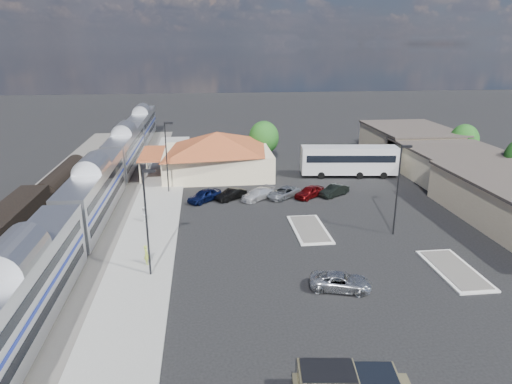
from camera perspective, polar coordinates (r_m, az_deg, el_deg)
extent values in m
plane|color=black|center=(44.19, 2.19, -5.99)|extent=(280.00, 280.00, 0.00)
cube|color=#4C4944|center=(53.19, -22.23, -3.06)|extent=(16.00, 100.00, 0.12)
cube|color=gray|center=(49.56, -12.76, -3.59)|extent=(5.50, 92.00, 0.18)
cube|color=silver|center=(32.50, -27.40, -11.50)|extent=(3.00, 20.00, 5.00)
cube|color=black|center=(33.85, -26.71, -15.59)|extent=(2.20, 16.00, 0.60)
cube|color=silver|center=(51.05, -19.52, -0.04)|extent=(3.00, 20.00, 5.00)
cube|color=black|center=(51.92, -19.21, -2.93)|extent=(2.20, 16.00, 0.60)
cube|color=silver|center=(70.98, -15.99, 5.18)|extent=(3.00, 20.00, 5.00)
cube|color=black|center=(71.61, -15.80, 3.04)|extent=(2.20, 16.00, 0.60)
cube|color=silver|center=(91.39, -13.99, 8.09)|extent=(3.00, 20.00, 5.00)
cube|color=black|center=(91.88, -13.86, 6.40)|extent=(2.20, 16.00, 0.60)
cube|color=black|center=(47.13, -28.25, -3.77)|extent=(2.80, 14.00, 3.60)
cube|color=black|center=(47.80, -27.91, -5.90)|extent=(2.20, 12.00, 0.60)
cylinder|color=black|center=(61.52, -23.07, 1.60)|extent=(2.80, 14.00, 2.80)
cube|color=black|center=(62.01, -22.86, 0.00)|extent=(2.20, 12.00, 0.60)
cube|color=#C2B58E|center=(65.92, -4.83, 3.75)|extent=(15.00, 12.00, 3.60)
pyramid|color=#984621|center=(65.23, -4.90, 6.39)|extent=(15.30, 12.24, 2.60)
cube|color=#984621|center=(65.95, -12.82, 4.71)|extent=(3.20, 9.60, 0.25)
cube|color=#C6B28C|center=(69.14, 23.41, 3.16)|extent=(12.00, 18.00, 4.00)
cube|color=#3F3833|center=(68.68, 23.64, 4.89)|extent=(12.40, 18.40, 0.30)
cube|color=#C6B28C|center=(81.18, 18.66, 5.90)|extent=(12.00, 16.00, 4.50)
cube|color=#3F3833|center=(80.75, 18.83, 7.56)|extent=(12.40, 16.40, 0.30)
cube|color=silver|center=(46.69, 6.70, -4.65)|extent=(3.30, 7.50, 0.15)
cube|color=#4C4944|center=(46.65, 6.70, -4.55)|extent=(2.70, 6.90, 0.10)
cube|color=silver|center=(41.81, 23.56, -8.94)|extent=(3.30, 7.50, 0.15)
cube|color=#4C4944|center=(41.77, 23.57, -8.84)|extent=(2.70, 6.90, 0.10)
cylinder|color=black|center=(36.76, -13.50, -3.99)|extent=(0.16, 0.16, 9.00)
cube|color=black|center=(35.33, -13.20, 2.59)|extent=(1.00, 0.25, 0.22)
cylinder|color=black|center=(57.67, -11.11, 4.17)|extent=(0.16, 0.16, 9.00)
cube|color=black|center=(56.77, -10.86, 8.45)|extent=(1.00, 0.25, 0.22)
cylinder|color=black|center=(45.89, 17.24, 0.12)|extent=(0.16, 0.16, 9.00)
cube|color=black|center=(45.02, 18.34, 5.42)|extent=(1.00, 0.25, 0.22)
cylinder|color=#382314|center=(79.01, 24.34, 4.20)|extent=(0.30, 0.30, 2.55)
ellipsoid|color=#144616|center=(78.52, 24.58, 5.97)|extent=(4.41, 4.41, 4.87)
cylinder|color=#382314|center=(72.42, 0.97, 4.75)|extent=(0.30, 0.30, 2.73)
ellipsoid|color=#144616|center=(71.86, 0.98, 6.82)|extent=(4.71, 4.71, 5.21)
cube|color=tan|center=(25.82, 12.10, -22.36)|extent=(2.57, 2.39, 1.06)
cube|color=tan|center=(25.75, 12.12, -22.17)|extent=(3.18, 2.46, 1.23)
imported|color=#AAADB2|center=(36.08, 10.56, -10.97)|extent=(5.18, 3.43, 1.32)
cube|color=white|center=(65.76, 11.54, 3.95)|extent=(13.66, 4.39, 3.80)
cube|color=black|center=(65.66, 11.57, 4.34)|extent=(12.60, 4.31, 1.01)
cylinder|color=black|center=(66.13, 15.65, 2.02)|extent=(1.04, 0.45, 1.01)
cylinder|color=black|center=(68.56, 15.08, 2.62)|extent=(1.04, 0.45, 1.01)
cylinder|color=black|center=(64.30, 8.15, 2.07)|extent=(1.04, 0.45, 1.01)
cylinder|color=black|center=(66.79, 7.84, 2.68)|extent=(1.04, 0.45, 1.01)
imported|color=#ACC43D|center=(39.88, -13.55, -7.63)|extent=(0.64, 0.74, 1.73)
imported|color=silver|center=(49.26, -13.88, -2.72)|extent=(0.82, 0.92, 1.57)
imported|color=#0C153F|center=(54.75, -6.45, -0.43)|extent=(4.52, 4.26, 1.51)
imported|color=black|center=(55.14, -3.13, -0.30)|extent=(4.09, 3.49, 1.33)
imported|color=silver|center=(55.12, 0.21, -0.27)|extent=(4.81, 4.38, 1.35)
imported|color=gray|center=(55.86, 3.44, -0.07)|extent=(5.00, 4.69, 1.31)
imported|color=#680B0D|center=(56.18, 6.71, 0.02)|extent=(4.46, 4.01, 1.47)
imported|color=black|center=(57.27, 9.76, 0.19)|extent=(4.29, 3.59, 1.38)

